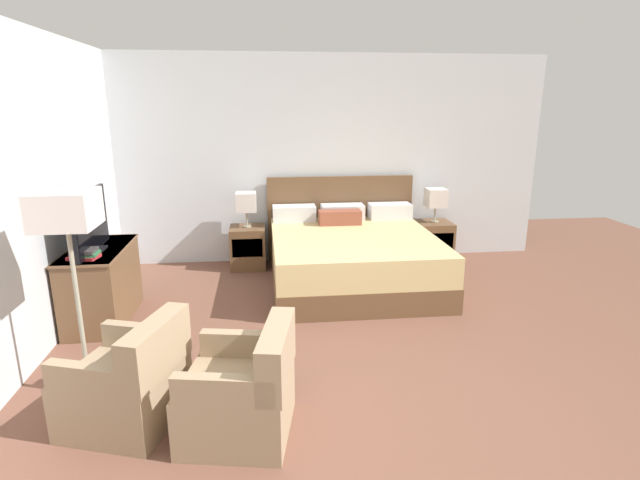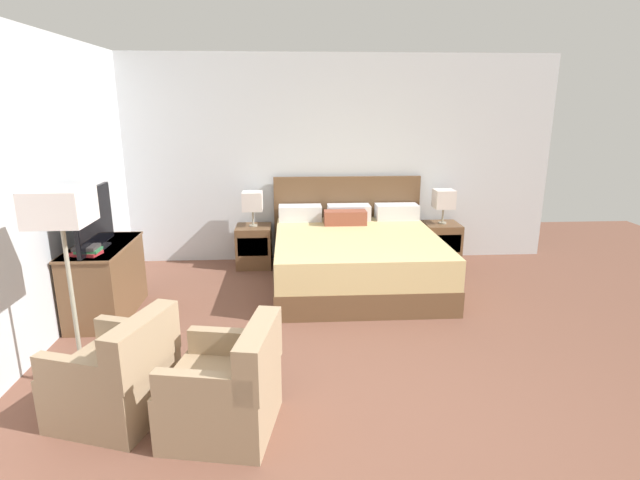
% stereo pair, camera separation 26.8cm
% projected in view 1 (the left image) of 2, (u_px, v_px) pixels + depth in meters
% --- Properties ---
extents(ground_plane, '(11.77, 11.77, 0.00)m').
position_uv_depth(ground_plane, '(372.00, 433.00, 3.33)').
color(ground_plane, brown).
extents(wall_back, '(6.38, 0.06, 2.76)m').
position_uv_depth(wall_back, '(312.00, 160.00, 6.75)').
color(wall_back, silver).
rests_on(wall_back, ground).
extents(wall_left, '(0.06, 5.72, 2.76)m').
position_uv_depth(wall_left, '(34.00, 193.00, 4.26)').
color(wall_left, silver).
rests_on(wall_left, ground).
extents(bed, '(2.00, 2.12, 1.17)m').
position_uv_depth(bed, '(352.00, 256.00, 6.04)').
color(bed, brown).
rests_on(bed, ground).
extents(nightstand_left, '(0.46, 0.47, 0.55)m').
position_uv_depth(nightstand_left, '(248.00, 247.00, 6.63)').
color(nightstand_left, brown).
rests_on(nightstand_left, ground).
extents(nightstand_right, '(0.46, 0.47, 0.55)m').
position_uv_depth(nightstand_right, '(433.00, 241.00, 6.91)').
color(nightstand_right, brown).
rests_on(nightstand_right, ground).
extents(table_lamp_left, '(0.26, 0.26, 0.46)m').
position_uv_depth(table_lamp_left, '(246.00, 202.00, 6.47)').
color(table_lamp_left, gray).
rests_on(table_lamp_left, nightstand_left).
extents(table_lamp_right, '(0.26, 0.26, 0.46)m').
position_uv_depth(table_lamp_right, '(436.00, 198.00, 6.75)').
color(table_lamp_right, gray).
rests_on(table_lamp_right, nightstand_right).
extents(dresser, '(0.53, 1.09, 0.75)m').
position_uv_depth(dresser, '(102.00, 283.00, 4.98)').
color(dresser, brown).
rests_on(dresser, ground).
extents(tv, '(0.18, 0.88, 0.59)m').
position_uv_depth(tv, '(91.00, 222.00, 4.71)').
color(tv, black).
rests_on(tv, dresser).
extents(book_red_cover, '(0.28, 0.22, 0.03)m').
position_uv_depth(book_red_cover, '(84.00, 257.00, 4.56)').
color(book_red_cover, '#B7282D').
rests_on(book_red_cover, dresser).
extents(book_blue_cover, '(0.21, 0.18, 0.03)m').
position_uv_depth(book_blue_cover, '(86.00, 254.00, 4.55)').
color(book_blue_cover, '#2D7042').
rests_on(book_blue_cover, book_red_cover).
extents(book_small_top, '(0.21, 0.20, 0.03)m').
position_uv_depth(book_small_top, '(84.00, 251.00, 4.54)').
color(book_small_top, '#383333').
rests_on(book_small_top, book_blue_cover).
extents(armchair_by_window, '(0.87, 0.86, 0.76)m').
position_uv_depth(armchair_by_window, '(129.00, 384.00, 3.38)').
color(armchair_by_window, '#9E8466').
rests_on(armchair_by_window, ground).
extents(armchair_companion, '(0.80, 0.79, 0.76)m').
position_uv_depth(armchair_companion, '(243.00, 393.00, 3.27)').
color(armchair_companion, '#9E8466').
rests_on(armchair_companion, ground).
extents(floor_lamp, '(0.39, 0.39, 1.55)m').
position_uv_depth(floor_lamp, '(67.00, 222.00, 3.42)').
color(floor_lamp, gray).
rests_on(floor_lamp, ground).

